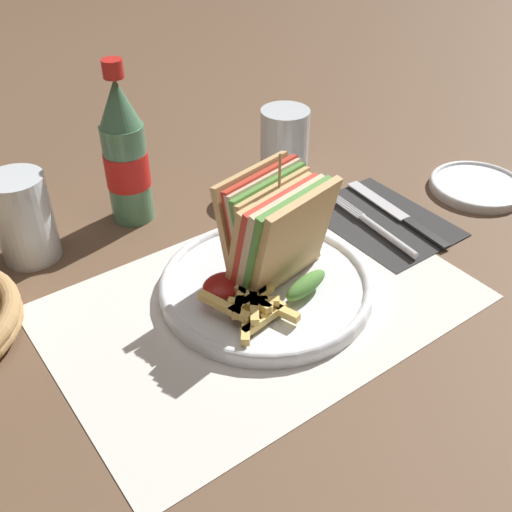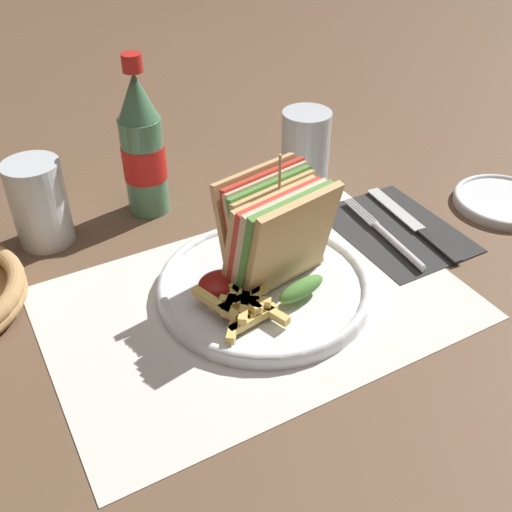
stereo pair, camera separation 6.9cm
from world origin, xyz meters
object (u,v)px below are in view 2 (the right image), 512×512
(glass_near, at_px, (305,153))
(side_saucer, at_px, (503,201))
(club_sandwich, at_px, (275,233))
(plate_main, at_px, (264,286))
(fork, at_px, (390,238))
(knife, at_px, (413,224))
(coke_bottle_near, at_px, (143,148))
(glass_far, at_px, (41,208))

(glass_near, distance_m, side_saucer, 0.29)
(glass_near, xyz_separation_m, side_saucer, (0.21, -0.19, -0.04))
(club_sandwich, relative_size, side_saucer, 1.12)
(plate_main, distance_m, side_saucer, 0.39)
(fork, relative_size, knife, 0.90)
(club_sandwich, xyz_separation_m, side_saucer, (0.38, -0.00, -0.07))
(club_sandwich, distance_m, coke_bottle_near, 0.24)
(knife, distance_m, side_saucer, 0.15)
(coke_bottle_near, distance_m, side_saucer, 0.51)
(knife, bearing_deg, glass_far, 158.97)
(knife, height_order, glass_near, glass_near)
(glass_far, bearing_deg, club_sandwich, -46.68)
(club_sandwich, height_order, glass_near, club_sandwich)
(glass_far, xyz_separation_m, side_saucer, (0.59, -0.23, -0.04))
(fork, bearing_deg, side_saucer, 3.28)
(plate_main, distance_m, fork, 0.19)
(plate_main, height_order, coke_bottle_near, coke_bottle_near)
(coke_bottle_near, distance_m, glass_near, 0.24)
(knife, distance_m, coke_bottle_near, 0.37)
(glass_near, distance_m, glass_far, 0.38)
(plate_main, distance_m, glass_far, 0.30)
(glass_far, bearing_deg, knife, -25.56)
(coke_bottle_near, bearing_deg, side_saucer, -27.99)
(glass_near, bearing_deg, glass_far, 174.63)
(fork, xyz_separation_m, knife, (0.05, 0.01, -0.00))
(knife, bearing_deg, coke_bottle_near, 148.05)
(fork, height_order, side_saucer, same)
(fork, relative_size, coke_bottle_near, 0.80)
(club_sandwich, relative_size, coke_bottle_near, 0.71)
(knife, xyz_separation_m, side_saucer, (0.15, -0.02, 0.00))
(glass_near, bearing_deg, coke_bottle_near, 169.49)
(plate_main, bearing_deg, coke_bottle_near, 102.09)
(fork, xyz_separation_m, glass_far, (-0.39, 0.22, 0.04))
(coke_bottle_near, relative_size, glass_near, 1.94)
(side_saucer, bearing_deg, knife, 172.84)
(fork, xyz_separation_m, glass_near, (-0.01, 0.19, 0.04))
(club_sandwich, height_order, knife, club_sandwich)
(fork, relative_size, glass_far, 1.55)
(club_sandwich, xyz_separation_m, glass_near, (0.16, 0.19, -0.03))
(glass_near, bearing_deg, knife, -70.13)
(glass_far, bearing_deg, plate_main, -49.68)
(fork, bearing_deg, club_sandwich, -175.18)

